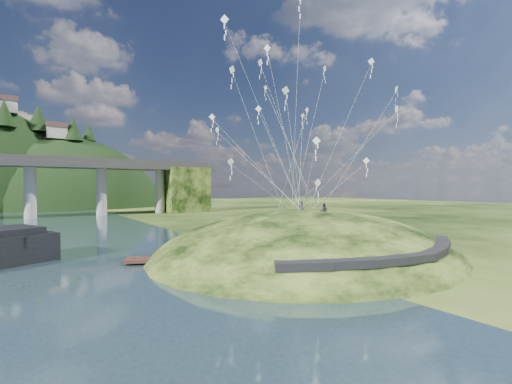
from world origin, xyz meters
TOP-DOWN VIEW (x-y plane):
  - ground at (0.00, 0.00)m, footprint 320.00×320.00m
  - grass_hill at (8.00, 2.00)m, footprint 36.00×32.00m
  - footpath at (7.46, -9.74)m, footprint 22.29×5.84m
  - wooden_dock at (-3.98, 5.80)m, footprint 12.52×7.26m
  - kite_flyers at (8.73, 1.38)m, footprint 1.09×4.34m
  - kite_swarm at (6.64, 2.87)m, footprint 17.66×17.08m

SIDE VIEW (x-z plane):
  - grass_hill at x=8.00m, z-range -8.00..5.00m
  - ground at x=0.00m, z-range 0.00..0.00m
  - wooden_dock at x=-3.98m, z-range -0.06..0.86m
  - footpath at x=7.46m, z-range 1.67..2.50m
  - kite_flyers at x=8.73m, z-range 4.89..6.87m
  - kite_swarm at x=6.64m, z-range 8.44..26.91m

